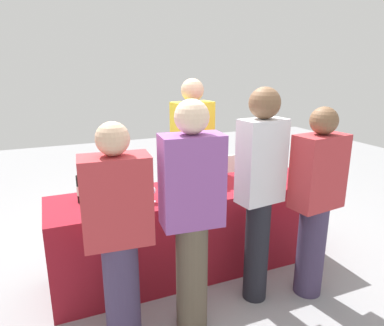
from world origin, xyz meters
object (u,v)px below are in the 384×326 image
(wine_bottle_1, at_px, (99,185))
(wine_glass_5, at_px, (256,175))
(wine_bottle_2, at_px, (250,167))
(wine_glass_2, at_px, (165,186))
(wine_glass_3, at_px, (182,188))
(guest_1, at_px, (192,214))
(wine_bottle_3, at_px, (263,165))
(guest_2, at_px, (260,188))
(guest_0, at_px, (118,234))
(menu_board, at_px, (224,189))
(wine_bottle_0, at_px, (81,189))
(wine_glass_1, at_px, (152,191))
(wine_glass_4, at_px, (222,178))
(wine_glass_0, at_px, (103,196))
(server_pouring, at_px, (192,155))
(guest_3, at_px, (316,199))

(wine_bottle_1, xyz_separation_m, wine_glass_5, (1.40, -0.23, -0.01))
(wine_bottle_2, bearing_deg, wine_glass_2, -168.64)
(wine_glass_3, xyz_separation_m, guest_1, (-0.15, -0.57, 0.03))
(wine_bottle_3, distance_m, guest_2, 0.87)
(wine_glass_2, relative_size, guest_0, 0.10)
(wine_bottle_2, relative_size, guest_2, 0.19)
(wine_bottle_3, relative_size, menu_board, 0.38)
(wine_bottle_0, height_order, guest_1, guest_1)
(wine_bottle_2, distance_m, guest_2, 0.78)
(menu_board, bearing_deg, wine_bottle_3, -93.94)
(guest_1, relative_size, guest_2, 0.97)
(guest_0, bearing_deg, wine_bottle_1, 95.16)
(menu_board, bearing_deg, wine_bottle_1, -165.74)
(wine_bottle_3, xyz_separation_m, guest_2, (-0.51, -0.71, 0.06))
(wine_glass_1, bearing_deg, menu_board, 38.83)
(wine_glass_1, relative_size, guest_2, 0.08)
(wine_glass_3, relative_size, wine_glass_4, 0.91)
(wine_glass_2, relative_size, wine_glass_5, 1.13)
(wine_bottle_2, bearing_deg, menu_board, 82.34)
(wine_glass_0, height_order, guest_1, guest_1)
(wine_bottle_0, height_order, server_pouring, server_pouring)
(wine_glass_0, height_order, wine_glass_2, wine_glass_2)
(wine_bottle_2, bearing_deg, guest_0, -152.50)
(wine_bottle_3, height_order, menu_board, wine_bottle_3)
(wine_bottle_3, relative_size, wine_glass_3, 2.53)
(wine_bottle_3, distance_m, guest_0, 1.78)
(server_pouring, bearing_deg, wine_glass_2, 44.11)
(wine_glass_4, xyz_separation_m, server_pouring, (-0.02, 0.64, 0.06))
(wine_bottle_0, height_order, guest_2, guest_2)
(wine_bottle_0, height_order, guest_3, guest_3)
(wine_bottle_3, xyz_separation_m, guest_3, (-0.06, -0.82, -0.06))
(wine_bottle_3, bearing_deg, wine_glass_2, -169.44)
(wine_glass_0, distance_m, menu_board, 1.85)
(server_pouring, bearing_deg, wine_glass_1, 39.31)
(server_pouring, distance_m, guest_2, 1.17)
(wine_bottle_3, bearing_deg, server_pouring, 141.13)
(guest_0, bearing_deg, guest_1, -2.01)
(wine_glass_1, height_order, wine_glass_2, wine_glass_2)
(wine_bottle_1, distance_m, wine_glass_4, 1.08)
(wine_glass_3, bearing_deg, wine_bottle_2, 16.33)
(wine_glass_0, height_order, guest_0, guest_0)
(wine_glass_0, bearing_deg, guest_1, -51.88)
(wine_bottle_1, height_order, wine_bottle_2, wine_bottle_2)
(wine_glass_4, xyz_separation_m, guest_0, (-1.05, -0.60, -0.06))
(guest_2, bearing_deg, wine_glass_1, 139.99)
(wine_glass_1, height_order, wine_glass_4, wine_glass_4)
(menu_board, bearing_deg, wine_glass_5, -108.78)
(server_pouring, relative_size, menu_board, 2.10)
(wine_glass_1, height_order, wine_glass_3, wine_glass_1)
(wine_bottle_1, distance_m, wine_bottle_2, 1.45)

